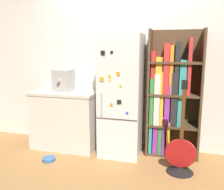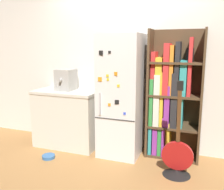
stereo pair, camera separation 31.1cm
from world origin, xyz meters
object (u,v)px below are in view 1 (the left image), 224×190
refrigerator (122,95)px  bookshelf (169,97)px  espresso_machine (64,80)px  pet_bowl (49,159)px  guitar (180,159)px

refrigerator → bookshelf: bookshelf is taller
bookshelf → refrigerator: bearing=-167.3°
refrigerator → espresso_machine: 0.94m
bookshelf → pet_bowl: bearing=-156.3°
refrigerator → guitar: size_ratio=1.46×
refrigerator → pet_bowl: bearing=-149.3°
bookshelf → guitar: size_ratio=1.51×
refrigerator → espresso_machine: bearing=177.9°
pet_bowl → bookshelf: bearing=23.7°
refrigerator → bookshelf: size_ratio=0.97×
refrigerator → espresso_machine: size_ratio=5.04×
espresso_machine → pet_bowl: 1.17m
espresso_machine → guitar: size_ratio=0.29×
espresso_machine → guitar: (1.76, -0.43, -0.88)m
espresso_machine → guitar: espresso_machine is taller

